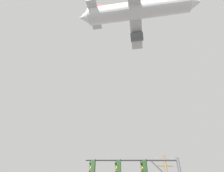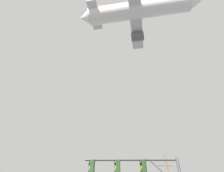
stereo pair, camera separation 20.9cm
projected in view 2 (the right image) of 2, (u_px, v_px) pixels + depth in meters
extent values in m
cylinder|color=#4C4C51|center=(131.00, 160.00, 13.11)|extent=(6.13, 0.53, 0.15)
cube|color=#193814|center=(92.00, 168.00, 12.79)|extent=(0.28, 0.34, 0.90)
cylinder|color=#193814|center=(92.00, 160.00, 13.11)|extent=(0.05, 0.05, 0.12)
cube|color=black|center=(94.00, 168.00, 12.79)|extent=(0.05, 0.46, 1.04)
sphere|color=black|center=(90.00, 164.00, 12.96)|extent=(0.20, 0.20, 0.20)
cylinder|color=#193814|center=(89.00, 163.00, 13.00)|extent=(0.05, 0.21, 0.21)
sphere|color=orange|center=(90.00, 168.00, 12.78)|extent=(0.20, 0.20, 0.20)
cylinder|color=#193814|center=(89.00, 167.00, 12.82)|extent=(0.05, 0.21, 0.21)
cylinder|color=#193814|center=(89.00, 172.00, 12.64)|extent=(0.05, 0.21, 0.21)
cube|color=#193814|center=(118.00, 168.00, 12.78)|extent=(0.28, 0.34, 0.90)
cylinder|color=#193814|center=(118.00, 160.00, 13.10)|extent=(0.05, 0.05, 0.12)
cube|color=black|center=(120.00, 168.00, 12.78)|extent=(0.05, 0.46, 1.04)
sphere|color=black|center=(116.00, 164.00, 12.95)|extent=(0.20, 0.20, 0.20)
cylinder|color=#193814|center=(115.00, 163.00, 12.99)|extent=(0.05, 0.21, 0.21)
sphere|color=orange|center=(116.00, 168.00, 12.77)|extent=(0.20, 0.20, 0.20)
cylinder|color=#193814|center=(115.00, 167.00, 12.81)|extent=(0.05, 0.21, 0.21)
cylinder|color=#193814|center=(115.00, 172.00, 12.64)|extent=(0.05, 0.21, 0.21)
cube|color=#193814|center=(144.00, 168.00, 12.77)|extent=(0.28, 0.34, 0.90)
cylinder|color=#193814|center=(143.00, 160.00, 13.09)|extent=(0.05, 0.05, 0.12)
cube|color=black|center=(146.00, 168.00, 12.77)|extent=(0.05, 0.46, 1.04)
sphere|color=black|center=(141.00, 164.00, 12.94)|extent=(0.20, 0.20, 0.20)
cylinder|color=#193814|center=(140.00, 163.00, 12.98)|extent=(0.05, 0.21, 0.21)
sphere|color=orange|center=(142.00, 168.00, 12.77)|extent=(0.20, 0.20, 0.20)
cylinder|color=#193814|center=(140.00, 167.00, 12.81)|extent=(0.05, 0.21, 0.21)
cylinder|color=#193814|center=(141.00, 172.00, 12.63)|extent=(0.05, 0.21, 0.21)
cube|color=brown|center=(165.00, 159.00, 22.90)|extent=(2.20, 0.12, 0.12)
cube|color=brown|center=(166.00, 165.00, 22.46)|extent=(1.80, 0.12, 0.12)
cylinder|color=gray|center=(157.00, 158.00, 22.94)|extent=(0.10, 0.10, 0.18)
cylinder|color=gray|center=(173.00, 158.00, 23.02)|extent=(0.10, 0.10, 0.18)
cylinder|color=white|center=(138.00, 10.00, 46.38)|extent=(23.93, 9.19, 4.19)
cone|color=white|center=(195.00, 1.00, 44.75)|extent=(3.67, 4.51, 3.98)
cone|color=white|center=(85.00, 18.00, 47.99)|extent=(3.33, 4.04, 3.56)
cube|color=silver|center=(135.00, 12.00, 46.06)|extent=(7.63, 22.36, 0.47)
cylinder|color=#595B60|center=(137.00, 37.00, 50.06)|extent=(3.58, 2.98, 2.36)
cube|color=#B21E1E|center=(96.00, 11.00, 49.13)|extent=(3.65, 1.10, 4.98)
cube|color=silver|center=(95.00, 15.00, 47.93)|extent=(4.00, 8.18, 0.26)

